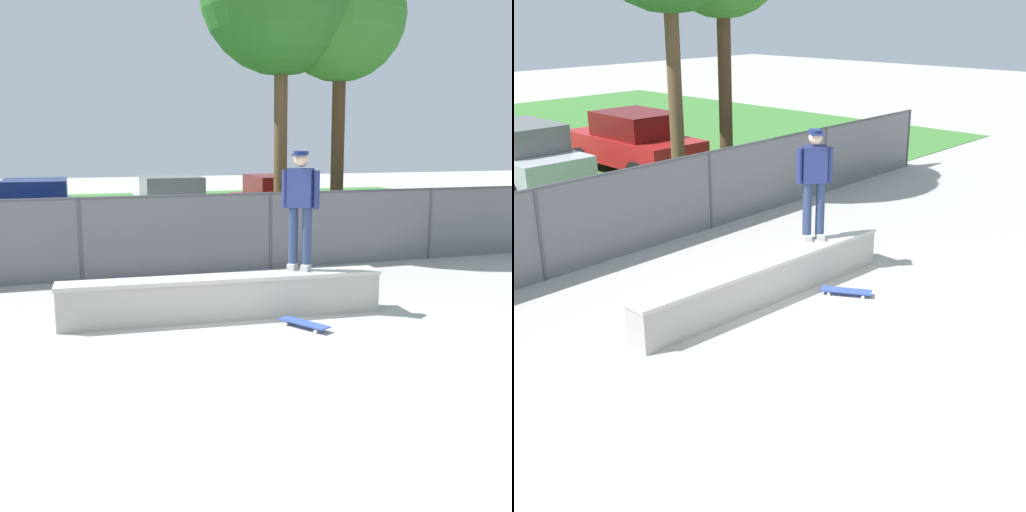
{
  "view_description": "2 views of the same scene",
  "coord_description": "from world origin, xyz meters",
  "views": [
    {
      "loc": [
        -2.24,
        -7.22,
        2.64
      ],
      "look_at": [
        0.62,
        1.75,
        0.89
      ],
      "focal_mm": 43.37,
      "sensor_mm": 36.0,
      "label": 1
    },
    {
      "loc": [
        -7.03,
        -4.97,
        4.35
      ],
      "look_at": [
        -0.38,
        1.08,
        0.95
      ],
      "focal_mm": 46.85,
      "sensor_mm": 36.0,
      "label": 2
    }
  ],
  "objects": [
    {
      "name": "concrete_ledge",
      "position": [
        0.05,
        1.53,
        0.33
      ],
      "size": [
        4.91,
        0.79,
        0.65
      ],
      "color": "#A8A59E",
      "rests_on": "ground"
    },
    {
      "name": "chainlink_fence",
      "position": [
        0.0,
        4.79,
        0.89
      ],
      "size": [
        19.13,
        0.07,
        1.61
      ],
      "color": "#4C4C51",
      "rests_on": "ground"
    },
    {
      "name": "car_silver",
      "position": [
        0.83,
        10.54,
        0.84
      ],
      "size": [
        2.1,
        4.24,
        1.66
      ],
      "color": "#B7BABF",
      "rests_on": "ground"
    },
    {
      "name": "ground_plane",
      "position": [
        0.0,
        0.0,
        0.0
      ],
      "size": [
        80.0,
        80.0,
        0.0
      ],
      "primitive_type": "plane",
      "color": "#ADAAA3"
    },
    {
      "name": "car_red",
      "position": [
        3.88,
        9.94,
        0.84
      ],
      "size": [
        2.1,
        4.24,
        1.66
      ],
      "color": "#B21E1E",
      "rests_on": "ground"
    },
    {
      "name": "skateboard",
      "position": [
        1.0,
        0.68,
        0.07
      ],
      "size": [
        0.57,
        0.8,
        0.09
      ],
      "color": "#334CB2",
      "rests_on": "ground"
    },
    {
      "name": "skateboarder",
      "position": [
        1.29,
        1.62,
        1.68
      ],
      "size": [
        0.5,
        0.43,
        1.84
      ],
      "color": "beige",
      "rests_on": "concrete_ledge"
    }
  ]
}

